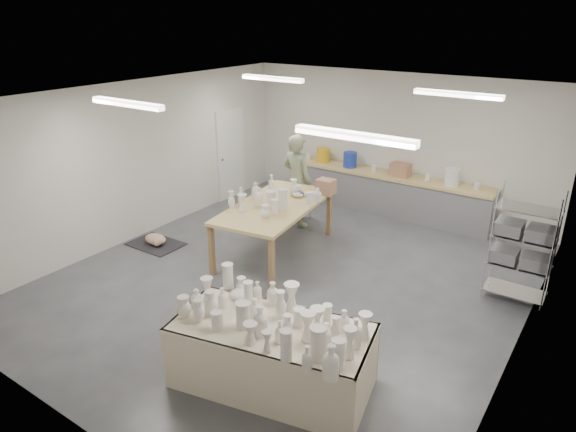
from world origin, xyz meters
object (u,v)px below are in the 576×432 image
Objects in this scene: drying_table at (272,352)px; potter at (297,181)px; red_stool at (304,207)px; work_table at (278,204)px.

drying_table is 1.29× the size of potter.
drying_table is at bearing -61.38° from red_stool.
potter reaches higher than work_table.
potter reaches higher than red_stool.
potter is (-0.45, 1.30, 0.00)m from work_table.
potter is at bearing -90.00° from red_stool.
work_table is (-2.04, 3.01, 0.49)m from drying_table.
work_table is at bearing -73.87° from red_stool.
work_table reaches higher than red_stool.
work_table is at bearing 112.11° from drying_table.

